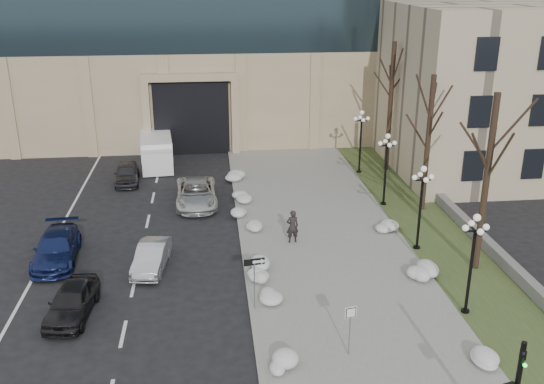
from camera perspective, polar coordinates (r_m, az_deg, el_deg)
The scene contains 32 objects.
sidewalk at distance 33.87m, azimuth 4.91°, elevation -4.61°, with size 9.00×40.00×0.12m, color gray.
curb at distance 33.35m, azimuth -2.73°, elevation -4.96°, with size 0.30×40.00×0.14m, color gray.
grass_strip at distance 35.63m, azimuth 15.26°, elevation -4.01°, with size 4.00×40.00×0.10m, color #374924.
stone_wall at distance 37.95m, azimuth 17.07°, elevation -2.19°, with size 0.50×30.00×0.70m, color gray.
classical_building at distance 51.18m, azimuth 23.10°, elevation 9.41°, with size 22.00×18.12×12.00m.
car_a at distance 28.11m, azimuth -18.32°, elevation -9.74°, with size 1.68×4.18×1.43m, color black.
car_b at distance 31.24m, azimuth -11.27°, elevation -6.02°, with size 1.37×3.94×1.30m, color #B7B9C0.
car_c at distance 33.29m, azimuth -19.63°, elevation -4.99°, with size 2.07×5.08×1.47m, color navy.
car_d at distance 39.08m, azimuth -7.15°, elevation -0.10°, with size 2.54×5.50×1.53m, color silver.
car_e at distance 43.93m, azimuth -13.50°, elevation 1.72°, with size 1.64×4.08×1.39m, color #303035.
pedestrian at distance 33.12m, azimuth 1.94°, elevation -3.25°, with size 0.69×0.45×1.88m, color black.
box_truck at distance 47.60m, azimuth -10.80°, elevation 3.78°, with size 2.88×6.82×2.11m.
one_way_sign at distance 26.39m, azimuth -1.33°, elevation -7.14°, with size 0.98×0.28×2.59m.
keep_sign at distance 23.86m, azimuth 7.38°, elevation -11.91°, with size 0.48×0.14×2.24m.
snow_clump_b at distance 23.49m, azimuth 0.48°, elevation -16.28°, with size 1.10×1.60×0.36m, color white.
snow_clump_c at distance 27.45m, azimuth -0.67°, elevation -10.36°, with size 1.10×1.60×0.36m, color white.
snow_clump_d at distance 30.67m, azimuth -1.39°, elevation -6.84°, with size 1.10×1.60×0.36m, color white.
snow_clump_e at distance 34.74m, azimuth -2.03°, elevation -3.45°, with size 1.10×1.60×0.36m, color white.
snow_clump_f at distance 39.21m, azimuth -2.44°, elevation -0.61°, with size 1.10×1.60×0.36m, color white.
snow_clump_g at distance 42.97m, azimuth -3.44°, elevation 1.29°, with size 1.10×1.60×0.36m, color white.
snow_clump_h at distance 25.55m, azimuth 18.80°, elevation -14.16°, with size 1.10×1.60×0.36m, color white.
snow_clump_i at distance 30.72m, azimuth 13.87°, elevation -7.44°, with size 1.10×1.60×0.36m, color white.
snow_clump_j at distance 35.51m, azimuth 10.81°, elevation -3.28°, with size 1.10×1.60×0.36m, color white.
snow_clump_k at distance 29.56m, azimuth -1.22°, elevation -7.96°, with size 1.10×1.60×0.36m, color white.
snow_clump_l at distance 36.72m, azimuth -3.07°, elevation -2.11°, with size 1.10×1.60×0.36m, color white.
lamppost_a at distance 27.10m, azimuth 18.38°, elevation -5.28°, with size 1.18×1.18×4.76m.
lamppost_b at distance 32.62m, azimuth 13.87°, elevation -0.43°, with size 1.18×1.18×4.76m.
lamppost_c at distance 38.45m, azimuth 10.71°, elevation 2.99°, with size 1.18×1.18×4.76m.
lamppost_d at distance 44.46m, azimuth 8.37°, elevation 5.50°, with size 1.18×1.18×4.76m.
tree_near at distance 30.43m, azimuth 19.76°, elevation 2.93°, with size 3.20×3.20×9.00m.
tree_mid at distance 37.59m, azimuth 14.61°, elevation 6.14°, with size 3.20×3.20×8.50m.
tree_far at distance 44.85m, azimuth 11.18°, elevation 9.49°, with size 3.20×3.20×9.50m.
Camera 1 is at (-2.62, -16.11, 14.33)m, focal length 40.00 mm.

